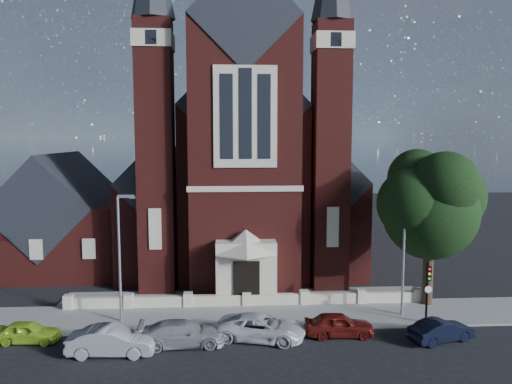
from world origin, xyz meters
TOP-DOWN VIEW (x-y plane):
  - ground at (0.00, 15.00)m, footprint 120.00×120.00m
  - pavement_strip at (0.00, 4.50)m, footprint 60.00×5.00m
  - forecourt_paving at (0.00, 8.50)m, footprint 26.00×3.00m
  - forecourt_wall at (0.00, 6.50)m, footprint 24.00×0.40m
  - church at (-0.00, 22.94)m, footprint 20.01×34.90m
  - parish_hall at (-16.00, 18.00)m, footprint 12.00×12.20m
  - street_tree at (12.60, 5.71)m, footprint 6.40×6.60m
  - street_lamp_left at (-7.91, 4.00)m, footprint 1.16×0.22m
  - street_lamp_right at (10.09, 4.00)m, footprint 1.16×0.22m
  - traffic_signal at (11.00, 2.43)m, footprint 0.28×0.42m
  - car_lime_van at (-12.65, 1.24)m, footprint 3.64×1.62m
  - car_silver_a at (-7.53, -0.72)m, footprint 4.66×1.75m
  - car_silver_b at (-3.86, 0.25)m, footprint 4.89×2.18m
  - car_white_suv at (0.60, 0.82)m, footprint 5.52×3.59m
  - car_dark_red at (5.17, 1.04)m, footprint 4.10×1.78m
  - car_navy at (10.84, -0.06)m, footprint 4.06×2.44m

SIDE VIEW (x-z plane):
  - ground at x=0.00m, z-range 0.00..0.00m
  - pavement_strip at x=0.00m, z-range -0.06..0.06m
  - forecourt_paving at x=0.00m, z-range -0.07..0.07m
  - forecourt_wall at x=0.00m, z-range -0.45..0.45m
  - car_lime_van at x=-12.65m, z-range 0.00..1.22m
  - car_navy at x=10.84m, z-range 0.00..1.26m
  - car_dark_red at x=5.17m, z-range 0.00..1.38m
  - car_silver_b at x=-3.86m, z-range 0.00..1.39m
  - car_white_suv at x=0.60m, z-range 0.00..1.41m
  - car_silver_a at x=-7.53m, z-range 0.00..1.52m
  - traffic_signal at x=11.00m, z-range 0.58..4.58m
  - parish_hall at x=-16.00m, z-range -1.11..9.13m
  - street_lamp_left at x=-7.91m, z-range 0.55..8.64m
  - street_lamp_right at x=10.09m, z-range 0.55..8.64m
  - street_tree at x=12.60m, z-range 1.61..12.31m
  - church at x=0.00m, z-range -6.41..22.79m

